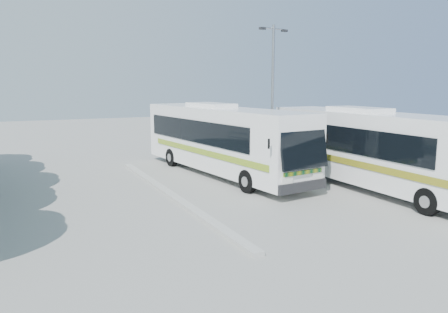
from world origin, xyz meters
TOP-DOWN VIEW (x-y plane):
  - ground at (0.00, 0.00)m, footprint 100.00×100.00m
  - kerb_divider at (-2.30, 2.00)m, footprint 0.40×16.00m
  - coach_main at (1.88, 5.29)m, footprint 4.28×13.69m
  - coach_adjacent at (6.93, -1.03)m, footprint 2.85×13.27m
  - lamppost at (4.52, 4.25)m, footprint 1.99×0.58m

SIDE VIEW (x-z plane):
  - ground at x=0.00m, z-range 0.00..0.00m
  - kerb_divider at x=-2.30m, z-range 0.00..0.15m
  - coach_adjacent at x=6.93m, z-range 0.18..3.85m
  - coach_main at x=1.88m, z-range 0.18..3.92m
  - lamppost at x=4.52m, z-range 0.42..8.60m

